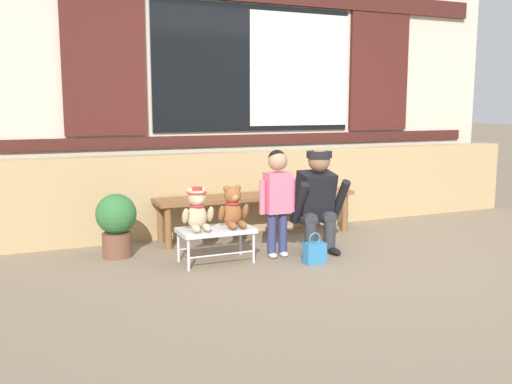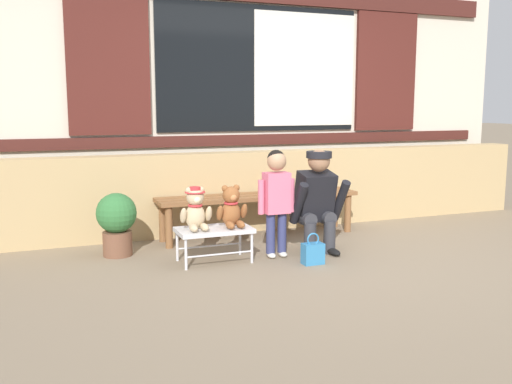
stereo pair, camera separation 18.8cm
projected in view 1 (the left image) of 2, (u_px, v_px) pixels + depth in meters
The scene contains 11 objects.
ground_plane at pixel (338, 258), 5.06m from camera, with size 60.00×60.00×0.00m, color #84725B.
brick_low_wall at pixel (270, 189), 6.29m from camera, with size 6.40×0.25×0.85m, color tan.
shop_facade at pixel (252, 74), 6.57m from camera, with size 6.53×0.26×3.37m.
wooden_bench_long at pixel (257, 201), 5.84m from camera, with size 2.10×0.40×0.44m.
small_display_bench at pixel (216, 232), 4.88m from camera, with size 0.64×0.36×0.30m.
teddy_bear_with_hat at pixel (197, 210), 4.79m from camera, with size 0.28×0.27×0.36m.
teddy_bear_plain at pixel (233, 208), 4.92m from camera, with size 0.28×0.26×0.36m.
child_standing at pixel (277, 191), 5.02m from camera, with size 0.35×0.18×0.96m.
adult_crouching at pixel (317, 200), 5.22m from camera, with size 0.50×0.49×0.95m.
handbag_on_ground at pixel (315, 252), 4.88m from camera, with size 0.18×0.11×0.27m.
potted_plant at pixel (116, 221), 5.05m from camera, with size 0.36×0.36×0.57m.
Camera 1 is at (-2.63, -4.22, 1.34)m, focal length 40.02 mm.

